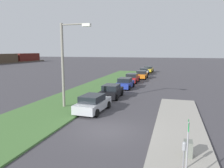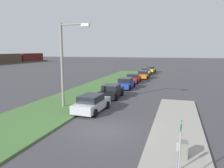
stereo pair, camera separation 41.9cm
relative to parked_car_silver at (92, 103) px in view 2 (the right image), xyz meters
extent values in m
plane|color=#423F44|center=(-3.95, -2.51, -0.72)|extent=(300.00, 300.00, 0.00)
cube|color=#477238|center=(6.05, 3.63, -0.66)|extent=(60.00, 6.00, 0.12)
cube|color=#9E998E|center=(-5.95, -7.01, -0.65)|extent=(24.00, 3.20, 0.14)
cube|color=#B2B5BA|center=(0.05, 0.00, -0.15)|extent=(4.39, 2.02, 0.70)
cube|color=black|center=(-0.15, 0.01, 0.48)|extent=(2.28, 1.71, 0.55)
cylinder|color=black|center=(1.44, 0.83, -0.40)|extent=(0.65, 0.25, 0.64)
cylinder|color=black|center=(1.35, -0.97, -0.40)|extent=(0.65, 0.25, 0.64)
cylinder|color=black|center=(-1.25, 0.97, -0.40)|extent=(0.65, 0.25, 0.64)
cylinder|color=black|center=(-1.34, -0.83, -0.40)|extent=(0.65, 0.25, 0.64)
cube|color=black|center=(5.80, 0.02, -0.15)|extent=(4.34, 1.89, 0.70)
cube|color=black|center=(5.60, 0.02, 0.48)|extent=(2.23, 1.65, 0.55)
cylinder|color=black|center=(7.13, 0.95, -0.40)|extent=(0.64, 0.23, 0.64)
cylinder|color=black|center=(7.17, -0.85, -0.40)|extent=(0.64, 0.23, 0.64)
cylinder|color=black|center=(4.43, 0.89, -0.40)|extent=(0.64, 0.23, 0.64)
cylinder|color=black|center=(4.47, -0.91, -0.40)|extent=(0.64, 0.23, 0.64)
cube|color=#23389E|center=(11.99, -0.13, -0.15)|extent=(4.33, 1.86, 0.70)
cube|color=black|center=(11.79, -0.13, 0.48)|extent=(2.22, 1.63, 0.55)
cylinder|color=black|center=(13.35, 0.75, -0.40)|extent=(0.64, 0.23, 0.64)
cylinder|color=black|center=(13.33, -1.05, -0.40)|extent=(0.64, 0.23, 0.64)
cylinder|color=black|center=(10.65, 0.79, -0.40)|extent=(0.64, 0.23, 0.64)
cylinder|color=black|center=(10.63, -1.01, -0.40)|extent=(0.64, 0.23, 0.64)
cube|color=red|center=(17.70, -0.03, -0.15)|extent=(4.32, 1.85, 0.70)
cube|color=black|center=(17.50, -0.03, 0.48)|extent=(2.22, 1.63, 0.55)
cylinder|color=black|center=(19.06, 0.86, -0.40)|extent=(0.64, 0.23, 0.64)
cylinder|color=black|center=(19.04, -0.94, -0.40)|extent=(0.64, 0.23, 0.64)
cylinder|color=black|center=(16.36, 0.89, -0.40)|extent=(0.64, 0.23, 0.64)
cylinder|color=black|center=(16.34, -0.91, -0.40)|extent=(0.64, 0.23, 0.64)
cube|color=orange|center=(23.22, -0.75, -0.15)|extent=(4.31, 1.83, 0.70)
cube|color=black|center=(23.02, -0.75, 0.48)|extent=(2.21, 1.61, 0.55)
cylinder|color=black|center=(24.57, 0.16, -0.40)|extent=(0.64, 0.22, 0.64)
cylinder|color=black|center=(24.58, -1.64, -0.40)|extent=(0.64, 0.22, 0.64)
cylinder|color=black|center=(21.87, 0.14, -0.40)|extent=(0.64, 0.22, 0.64)
cylinder|color=black|center=(21.88, -1.66, -0.40)|extent=(0.64, 0.22, 0.64)
cube|color=silver|center=(29.57, -0.35, -0.15)|extent=(4.37, 1.96, 0.70)
cube|color=black|center=(29.37, -0.36, 0.48)|extent=(2.26, 1.68, 0.55)
cylinder|color=black|center=(30.89, 0.60, -0.40)|extent=(0.65, 0.24, 0.64)
cylinder|color=black|center=(30.95, -1.20, -0.40)|extent=(0.65, 0.24, 0.64)
cylinder|color=black|center=(28.19, 0.49, -0.40)|extent=(0.65, 0.24, 0.64)
cylinder|color=black|center=(28.26, -1.30, -0.40)|extent=(0.65, 0.24, 0.64)
cube|color=gold|center=(35.01, -0.68, -0.15)|extent=(4.35, 1.92, 0.70)
cube|color=black|center=(34.81, -0.67, 0.48)|extent=(2.25, 1.66, 0.55)
cylinder|color=black|center=(36.39, 0.18, -0.40)|extent=(0.65, 0.24, 0.64)
cylinder|color=black|center=(36.34, -1.62, -0.40)|extent=(0.65, 0.24, 0.64)
cylinder|color=black|center=(33.69, 0.26, -0.40)|extent=(0.65, 0.24, 0.64)
cylinder|color=black|center=(33.64, -1.54, -0.40)|extent=(0.65, 0.24, 0.64)
cube|color=#473828|center=(52.42, 57.84, 1.48)|extent=(14.00, 3.00, 3.40)
cube|color=#511914|center=(67.62, 57.84, 1.48)|extent=(14.00, 3.00, 3.40)
cylinder|color=slate|center=(-7.71, -7.05, -0.19)|extent=(0.07, 0.07, 1.05)
cylinder|color=gray|center=(-7.71, -7.05, 0.47)|extent=(0.18, 0.18, 0.28)
sphere|color=gray|center=(-7.71, -7.05, 0.61)|extent=(0.17, 0.17, 0.17)
cube|color=slate|center=(-6.37, -7.31, -0.27)|extent=(0.55, 0.40, 0.90)
cylinder|color=#99999E|center=(-8.73, -7.09, 0.58)|extent=(0.06, 0.06, 2.60)
cube|color=#198C38|center=(-8.73, -7.09, 1.76)|extent=(0.90, 0.09, 0.18)
cylinder|color=gray|center=(0.49, 3.00, 3.03)|extent=(0.24, 0.24, 7.50)
cylinder|color=gray|center=(0.43, 1.80, 6.63)|extent=(0.23, 2.40, 0.12)
cube|color=silver|center=(0.38, 0.60, 6.53)|extent=(0.39, 0.72, 0.24)
camera|label=1|loc=(-16.68, -6.50, 4.44)|focal=34.56mm
camera|label=2|loc=(-16.56, -6.90, 4.44)|focal=34.56mm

